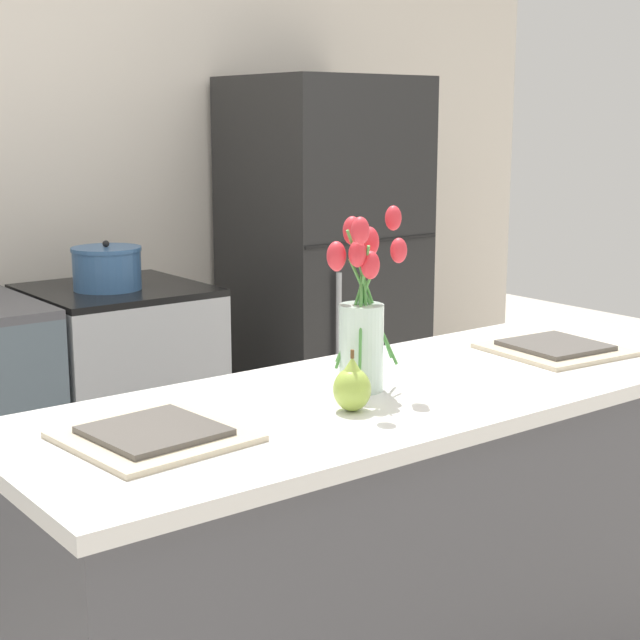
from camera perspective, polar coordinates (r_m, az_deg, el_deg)
The scene contains 9 objects.
back_wall at distance 3.91m, azimuth -16.00°, elevation 8.82°, with size 5.20×0.08×2.70m.
kitchen_island at distance 2.42m, azimuth 3.72°, elevation -14.37°, with size 1.80×0.66×0.91m.
stove_range at distance 3.73m, azimuth -11.51°, elevation -5.05°, with size 0.60×0.61×0.91m.
refrigerator at distance 4.13m, azimuth 0.18°, elevation 2.27°, with size 0.68×0.67×1.68m.
flower_vase at distance 2.20m, azimuth 2.44°, elevation 0.24°, with size 0.19×0.17×0.42m.
pear_figurine at distance 2.07m, azimuth 1.88°, elevation -3.91°, with size 0.08×0.08×0.13m.
plate_setting_left at distance 1.93m, azimuth -9.58°, elevation -6.61°, with size 0.34×0.34×0.02m.
plate_setting_right at distance 2.67m, azimuth 13.57°, elevation -1.61°, with size 0.34×0.34×0.02m.
cooking_pot at distance 3.57m, azimuth -12.29°, elevation 2.97°, with size 0.25×0.25×0.18m.
Camera 1 is at (-1.44, -1.63, 1.52)m, focal length 55.00 mm.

